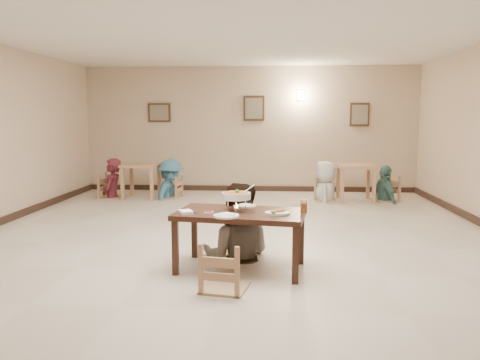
# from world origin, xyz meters

# --- Properties ---
(floor) EXTENTS (10.00, 10.00, 0.00)m
(floor) POSITION_xyz_m (0.00, 0.00, 0.00)
(floor) COLOR beige
(floor) RESTS_ON ground
(ceiling) EXTENTS (10.00, 10.00, 0.00)m
(ceiling) POSITION_xyz_m (0.00, 0.00, 3.00)
(ceiling) COLOR white
(ceiling) RESTS_ON wall_back
(wall_back) EXTENTS (10.00, 0.00, 10.00)m
(wall_back) POSITION_xyz_m (0.00, 5.00, 1.50)
(wall_back) COLOR #CDB295
(wall_back) RESTS_ON floor
(wall_front) EXTENTS (10.00, 0.00, 10.00)m
(wall_front) POSITION_xyz_m (0.00, -5.00, 1.50)
(wall_front) COLOR #CDB295
(wall_front) RESTS_ON floor
(baseboard_back) EXTENTS (8.00, 0.06, 0.12)m
(baseboard_back) POSITION_xyz_m (0.00, 4.97, 0.06)
(baseboard_back) COLOR black
(baseboard_back) RESTS_ON floor
(picture_a) EXTENTS (0.55, 0.04, 0.45)m
(picture_a) POSITION_xyz_m (-2.20, 4.96, 1.90)
(picture_a) COLOR #392517
(picture_a) RESTS_ON wall_back
(picture_b) EXTENTS (0.50, 0.04, 0.60)m
(picture_b) POSITION_xyz_m (0.10, 4.96, 2.00)
(picture_b) COLOR #392517
(picture_b) RESTS_ON wall_back
(picture_c) EXTENTS (0.45, 0.04, 0.55)m
(picture_c) POSITION_xyz_m (2.60, 4.96, 1.85)
(picture_c) COLOR #392517
(picture_c) RESTS_ON wall_back
(wall_sconce) EXTENTS (0.16, 0.05, 0.22)m
(wall_sconce) POSITION_xyz_m (1.20, 4.96, 2.30)
(wall_sconce) COLOR #FFD88C
(wall_sconce) RESTS_ON wall_back
(main_table) EXTENTS (1.58, 1.03, 0.69)m
(main_table) POSITION_xyz_m (0.17, -1.03, 0.61)
(main_table) COLOR #391E15
(main_table) RESTS_ON floor
(chair_far) EXTENTS (0.42, 0.42, 0.89)m
(chair_far) POSITION_xyz_m (0.09, -0.40, 0.44)
(chair_far) COLOR tan
(chair_far) RESTS_ON floor
(chair_near) EXTENTS (0.46, 0.46, 0.97)m
(chair_near) POSITION_xyz_m (0.05, -1.69, 0.48)
(chair_near) COLOR tan
(chair_near) RESTS_ON floor
(main_diner) EXTENTS (0.95, 0.76, 1.91)m
(main_diner) POSITION_xyz_m (0.09, -0.53, 0.95)
(main_diner) COLOR gray
(main_diner) RESTS_ON floor
(curry_warmer) EXTENTS (0.38, 0.34, 0.30)m
(curry_warmer) POSITION_xyz_m (0.12, -1.00, 0.87)
(curry_warmer) COLOR silver
(curry_warmer) RESTS_ON main_table
(rice_plate_far) EXTENTS (0.28, 0.28, 0.06)m
(rice_plate_far) POSITION_xyz_m (0.20, -0.74, 0.70)
(rice_plate_far) COLOR white
(rice_plate_far) RESTS_ON main_table
(rice_plate_near) EXTENTS (0.29, 0.29, 0.07)m
(rice_plate_near) POSITION_xyz_m (0.03, -1.33, 0.70)
(rice_plate_near) COLOR white
(rice_plate_near) RESTS_ON main_table
(fried_plate) EXTENTS (0.28, 0.28, 0.06)m
(fried_plate) POSITION_xyz_m (0.59, -1.15, 0.71)
(fried_plate) COLOR white
(fried_plate) RESTS_ON main_table
(chili_dish) EXTENTS (0.11, 0.11, 0.02)m
(chili_dish) POSITION_xyz_m (-0.18, -1.15, 0.70)
(chili_dish) COLOR white
(chili_dish) RESTS_ON main_table
(napkin_cutlery) EXTENTS (0.23, 0.29, 0.03)m
(napkin_cutlery) POSITION_xyz_m (-0.44, -1.17, 0.71)
(napkin_cutlery) COLOR white
(napkin_cutlery) RESTS_ON main_table
(drink_glass) EXTENTS (0.08, 0.08, 0.15)m
(drink_glass) POSITION_xyz_m (0.89, -1.06, 0.76)
(drink_glass) COLOR white
(drink_glass) RESTS_ON main_table
(bg_table_left) EXTENTS (0.78, 0.78, 0.77)m
(bg_table_left) POSITION_xyz_m (-2.36, 3.78, 0.63)
(bg_table_left) COLOR tan
(bg_table_left) RESTS_ON floor
(bg_table_right) EXTENTS (0.79, 0.79, 0.78)m
(bg_table_right) POSITION_xyz_m (2.33, 3.73, 0.64)
(bg_table_right) COLOR tan
(bg_table_right) RESTS_ON floor
(bg_chair_ll) EXTENTS (0.49, 0.49, 1.04)m
(bg_chair_ll) POSITION_xyz_m (-3.00, 3.71, 0.52)
(bg_chair_ll) COLOR tan
(bg_chair_ll) RESTS_ON floor
(bg_chair_lr) EXTENTS (0.43, 0.43, 0.92)m
(bg_chair_lr) POSITION_xyz_m (-1.71, 3.85, 0.46)
(bg_chair_lr) COLOR tan
(bg_chair_lr) RESTS_ON floor
(bg_chair_rl) EXTENTS (0.46, 0.46, 0.98)m
(bg_chair_rl) POSITION_xyz_m (1.70, 3.80, 0.49)
(bg_chair_rl) COLOR tan
(bg_chair_rl) RESTS_ON floor
(bg_chair_rr) EXTENTS (0.49, 0.49, 1.04)m
(bg_chair_rr) POSITION_xyz_m (2.96, 3.76, 0.52)
(bg_chair_rr) COLOR tan
(bg_chair_rr) RESTS_ON floor
(bg_diner_a) EXTENTS (0.43, 0.65, 1.77)m
(bg_diner_a) POSITION_xyz_m (-3.00, 3.71, 0.89)
(bg_diner_a) COLOR #581B26
(bg_diner_a) RESTS_ON floor
(bg_diner_b) EXTENTS (0.83, 1.22, 1.74)m
(bg_diner_b) POSITION_xyz_m (-1.71, 3.85, 0.87)
(bg_diner_b) COLOR teal
(bg_diner_b) RESTS_ON floor
(bg_diner_c) EXTENTS (0.63, 0.88, 1.69)m
(bg_diner_c) POSITION_xyz_m (1.70, 3.80, 0.85)
(bg_diner_c) COLOR silver
(bg_diner_c) RESTS_ON floor
(bg_diner_d) EXTENTS (0.59, 0.97, 1.54)m
(bg_diner_d) POSITION_xyz_m (2.96, 3.76, 0.77)
(bg_diner_d) COLOR slate
(bg_diner_d) RESTS_ON floor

